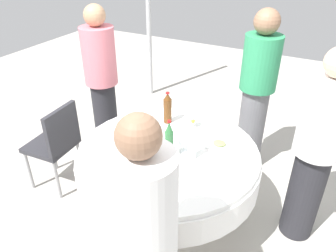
# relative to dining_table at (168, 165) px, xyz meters

# --- Properties ---
(ground_plane) EXTENTS (10.00, 10.00, 0.00)m
(ground_plane) POSITION_rel_dining_table_xyz_m (0.00, 0.00, -0.59)
(ground_plane) COLOR #B7B2A8
(dining_table) EXTENTS (1.43, 1.43, 0.74)m
(dining_table) POSITION_rel_dining_table_xyz_m (0.00, 0.00, 0.00)
(dining_table) COLOR white
(dining_table) RESTS_ON ground_plane
(bottle_clear_west) EXTENTS (0.06, 0.06, 0.32)m
(bottle_clear_west) POSITION_rel_dining_table_xyz_m (-0.20, 0.01, 0.30)
(bottle_clear_west) COLOR silver
(bottle_clear_west) RESTS_ON dining_table
(bottle_clear_left) EXTENTS (0.07, 0.07, 0.27)m
(bottle_clear_left) POSITION_rel_dining_table_xyz_m (0.03, 0.25, 0.27)
(bottle_clear_left) COLOR silver
(bottle_clear_left) RESTS_ON dining_table
(bottle_green_near) EXTENTS (0.06, 0.06, 0.31)m
(bottle_green_near) POSITION_rel_dining_table_xyz_m (-0.05, 0.08, 0.29)
(bottle_green_near) COLOR #2D6B38
(bottle_green_near) RESTS_ON dining_table
(bottle_brown_east) EXTENTS (0.07, 0.07, 0.29)m
(bottle_brown_east) POSITION_rel_dining_table_xyz_m (0.20, -0.38, 0.28)
(bottle_brown_east) COLOR #593314
(bottle_brown_east) RESTS_ON dining_table
(wine_glass_east) EXTENTS (0.08, 0.08, 0.14)m
(wine_glass_east) POSITION_rel_dining_table_xyz_m (-0.12, -0.03, 0.25)
(wine_glass_east) COLOR white
(wine_glass_east) RESTS_ON dining_table
(wine_glass_mid) EXTENTS (0.06, 0.06, 0.14)m
(wine_glass_mid) POSITION_rel_dining_table_xyz_m (-0.02, -0.39, 0.24)
(wine_glass_mid) COLOR white
(wine_glass_mid) RESTS_ON dining_table
(plate_front) EXTENTS (0.22, 0.22, 0.04)m
(plate_front) POSITION_rel_dining_table_xyz_m (-0.33, -0.23, 0.16)
(plate_front) COLOR white
(plate_front) RESTS_ON dining_table
(plate_south) EXTENTS (0.25, 0.25, 0.04)m
(plate_south) POSITION_rel_dining_table_xyz_m (-0.13, 0.39, 0.16)
(plate_south) COLOR white
(plate_south) RESTS_ON dining_table
(fork_left) EXTENTS (0.18, 0.06, 0.00)m
(fork_left) POSITION_rel_dining_table_xyz_m (0.49, 0.10, 0.15)
(fork_left) COLOR silver
(fork_left) RESTS_ON dining_table
(knife_near) EXTENTS (0.17, 0.10, 0.00)m
(knife_near) POSITION_rel_dining_table_xyz_m (-0.44, 0.32, 0.15)
(knife_near) COLOR silver
(knife_near) RESTS_ON dining_table
(spoon_east) EXTENTS (0.18, 0.06, 0.00)m
(spoon_east) POSITION_rel_dining_table_xyz_m (0.32, -0.12, 0.15)
(spoon_east) COLOR silver
(spoon_east) RESTS_ON dining_table
(folded_napkin) EXTENTS (0.22, 0.22, 0.02)m
(folded_napkin) POSITION_rel_dining_table_xyz_m (-0.19, -0.51, 0.16)
(folded_napkin) COLOR white
(folded_napkin) RESTS_ON dining_table
(person_west) EXTENTS (0.34, 0.34, 1.64)m
(person_west) POSITION_rel_dining_table_xyz_m (-0.38, -1.09, 0.27)
(person_west) COLOR slate
(person_west) RESTS_ON ground_plane
(person_left) EXTENTS (0.34, 0.34, 1.58)m
(person_left) POSITION_rel_dining_table_xyz_m (-0.34, 0.90, 0.23)
(person_left) COLOR #4C3F33
(person_left) RESTS_ON ground_plane
(person_near) EXTENTS (0.34, 0.34, 1.59)m
(person_near) POSITION_rel_dining_table_xyz_m (-1.01, -0.40, 0.24)
(person_near) COLOR #26262B
(person_near) RESTS_ON ground_plane
(person_east) EXTENTS (0.34, 0.34, 1.61)m
(person_east) POSITION_rel_dining_table_xyz_m (1.15, -0.67, 0.25)
(person_east) COLOR #26262B
(person_east) RESTS_ON ground_plane
(chair_north) EXTENTS (0.43, 0.43, 0.87)m
(chair_north) POSITION_rel_dining_table_xyz_m (1.13, 0.08, -0.07)
(chair_north) COLOR #2D2D33
(chair_north) RESTS_ON ground_plane
(tent_pole_main) EXTENTS (0.07, 0.07, 2.65)m
(tent_pole_main) POSITION_rel_dining_table_xyz_m (1.47, -2.19, 0.73)
(tent_pole_main) COLOR #B2B5B7
(tent_pole_main) RESTS_ON ground_plane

